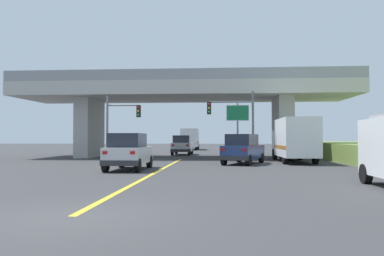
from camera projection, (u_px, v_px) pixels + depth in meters
ground at (184, 157)px, 35.31m from camera, size 160.00×160.00×0.00m
overpass_bridge at (184, 99)px, 35.45m from camera, size 29.84×8.10×7.42m
lane_divider_stripe at (158, 171)px, 20.69m from camera, size 0.20×24.01×0.01m
suv_lead at (129, 152)px, 21.48m from camera, size 1.94×4.42×2.02m
suv_crossing at (243, 149)px, 26.26m from camera, size 3.25×4.87×2.02m
box_truck at (294, 139)px, 28.18m from camera, size 2.33×7.45×3.14m
sedan_oncoming at (182, 145)px, 40.81m from camera, size 1.99×4.62×2.02m
traffic_signal_nearside at (237, 117)px, 30.01m from camera, size 3.63×0.36×5.39m
traffic_signal_farside at (119, 120)px, 31.12m from camera, size 2.81×0.36×5.14m
highway_sign at (238, 118)px, 31.63m from camera, size 1.84×0.17×4.60m
semi_truck_distant at (190, 139)px, 57.89m from camera, size 2.33×7.33×3.08m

